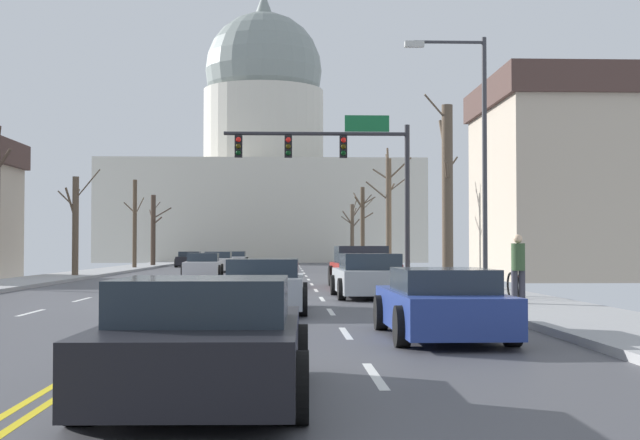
% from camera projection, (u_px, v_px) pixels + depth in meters
% --- Properties ---
extents(ground, '(20.00, 180.00, 0.20)m').
position_uv_depth(ground, '(196.00, 303.00, 24.11)').
color(ground, '#48484D').
extents(signal_gantry, '(7.91, 0.41, 7.01)m').
position_uv_depth(signal_gantry, '(342.00, 161.00, 37.71)').
color(signal_gantry, '#28282D').
rests_on(signal_gantry, ground).
extents(street_lamp_right, '(2.39, 0.24, 7.50)m').
position_uv_depth(street_lamp_right, '(473.00, 141.00, 25.75)').
color(street_lamp_right, '#333338').
rests_on(street_lamp_right, ground).
extents(capitol_building, '(32.69, 18.40, 29.25)m').
position_uv_depth(capitol_building, '(263.00, 172.00, 95.53)').
color(capitol_building, beige).
rests_on(capitol_building, ground).
extents(pickup_truck_near_00, '(2.49, 5.86, 1.57)m').
position_uv_depth(pickup_truck_near_00, '(363.00, 269.00, 33.59)').
color(pickup_truck_near_00, maroon).
rests_on(pickup_truck_near_00, ground).
extents(sedan_near_01, '(2.18, 4.66, 1.34)m').
position_uv_depth(sedan_near_01, '(369.00, 277.00, 26.91)').
color(sedan_near_01, '#9EA3A8').
rests_on(sedan_near_01, ground).
extents(sedan_near_02, '(2.11, 4.70, 1.26)m').
position_uv_depth(sedan_near_02, '(265.00, 287.00, 20.99)').
color(sedan_near_02, '#9EA3A8').
rests_on(sedan_near_02, ground).
extents(sedan_near_03, '(1.95, 4.62, 1.17)m').
position_uv_depth(sedan_near_03, '(441.00, 304.00, 14.98)').
color(sedan_near_03, navy).
rests_on(sedan_near_03, ground).
extents(sedan_near_04, '(2.15, 4.26, 1.23)m').
position_uv_depth(sedan_near_04, '(205.00, 343.00, 8.91)').
color(sedan_near_04, black).
rests_on(sedan_near_04, ground).
extents(sedan_oncoming_00, '(2.04, 4.54, 1.22)m').
position_uv_depth(sedan_oncoming_00, '(203.00, 266.00, 45.74)').
color(sedan_oncoming_00, silver).
rests_on(sedan_oncoming_00, ground).
extents(sedan_oncoming_01, '(2.02, 4.58, 1.25)m').
position_uv_depth(sedan_oncoming_01, '(218.00, 262.00, 54.98)').
color(sedan_oncoming_01, silver).
rests_on(sedan_oncoming_01, ground).
extents(sedan_oncoming_02, '(2.14, 4.57, 1.19)m').
position_uv_depth(sedan_oncoming_02, '(190.00, 260.00, 68.25)').
color(sedan_oncoming_02, black).
rests_on(sedan_oncoming_02, ground).
extents(sedan_oncoming_03, '(1.94, 4.29, 1.15)m').
position_uv_depth(sedan_oncoming_03, '(236.00, 258.00, 77.22)').
color(sedan_oncoming_03, silver).
rests_on(sedan_oncoming_03, ground).
extents(flank_building_01, '(11.87, 10.19, 9.52)m').
position_uv_depth(flank_building_01, '(607.00, 179.00, 42.75)').
color(flank_building_01, '#B2A38E').
rests_on(flank_building_01, ground).
extents(bare_tree_00, '(2.09, 2.62, 5.56)m').
position_uv_depth(bare_tree_00, '(352.00, 231.00, 78.16)').
color(bare_tree_00, brown).
rests_on(bare_tree_00, ground).
extents(bare_tree_01, '(2.11, 1.43, 5.24)m').
position_uv_depth(bare_tree_01, '(75.00, 223.00, 44.13)').
color(bare_tree_01, brown).
rests_on(bare_tree_01, ground).
extents(bare_tree_02, '(1.37, 2.11, 6.52)m').
position_uv_depth(bare_tree_02, '(447.00, 194.00, 30.00)').
color(bare_tree_02, brown).
rests_on(bare_tree_02, ground).
extents(bare_tree_04, '(2.35, 1.90, 6.78)m').
position_uv_depth(bare_tree_04, '(389.00, 209.00, 47.13)').
color(bare_tree_04, brown).
rests_on(bare_tree_04, ground).
extents(bare_tree_05, '(1.85, 2.45, 5.42)m').
position_uv_depth(bare_tree_05, '(153.00, 229.00, 68.69)').
color(bare_tree_05, '#423328').
rests_on(bare_tree_05, ground).
extents(bare_tree_06, '(1.79, 2.59, 6.15)m').
position_uv_depth(bare_tree_06, '(363.00, 224.00, 70.34)').
color(bare_tree_06, '#4C3D2D').
rests_on(bare_tree_06, ground).
extents(bare_tree_07, '(1.71, 2.73, 6.03)m').
position_uv_depth(bare_tree_07, '(135.00, 221.00, 61.01)').
color(bare_tree_07, '#4C3D2D').
rests_on(bare_tree_07, ground).
extents(pedestrian_00, '(0.35, 0.34, 1.70)m').
position_uv_depth(pedestrian_00, '(518.00, 265.00, 21.97)').
color(pedestrian_00, '#33333D').
rests_on(pedestrian_00, ground).
extents(bicycle_parked, '(0.12, 1.77, 0.85)m').
position_uv_depth(bicycle_parked, '(516.00, 285.00, 24.24)').
color(bicycle_parked, black).
rests_on(bicycle_parked, ground).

